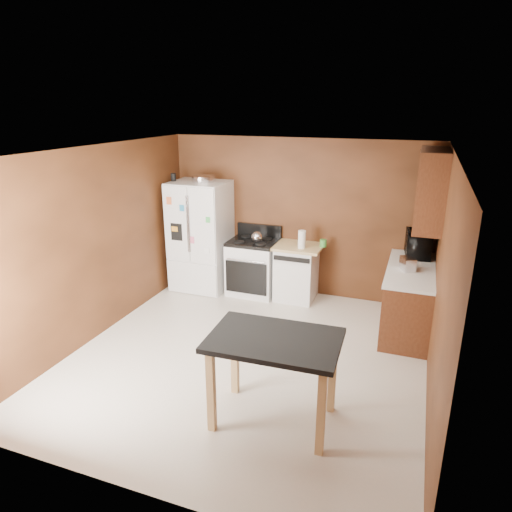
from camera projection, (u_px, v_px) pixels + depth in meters
The scene contains 18 objects.
floor at pixel (247, 356), 5.67m from camera, with size 4.50×4.50×0.00m, color beige.
ceiling at pixel (246, 152), 4.87m from camera, with size 4.50×4.50×0.00m, color white.
wall_back at pixel (298, 218), 7.27m from camera, with size 4.20×4.20×0.00m, color brown.
wall_front at pixel (133, 359), 3.27m from camera, with size 4.20×4.20×0.00m, color brown.
wall_left at pixel (97, 243), 5.96m from camera, with size 4.50×4.50×0.00m, color brown.
wall_right at pixel (441, 286), 4.59m from camera, with size 4.50×4.50×0.00m, color brown.
roasting_pan at pixel (203, 179), 7.27m from camera, with size 0.38×0.38×0.09m, color silver.
pen_cup at pixel (173, 177), 7.31m from camera, with size 0.08×0.08×0.12m, color black.
kettle at pixel (257, 237), 7.16m from camera, with size 0.18×0.18×0.18m, color silver.
paper_towel at pixel (302, 239), 6.92m from camera, with size 0.12×0.12×0.27m, color white.
green_canister at pixel (323, 243), 7.01m from camera, with size 0.10×0.10×0.11m, color green.
toaster at pixel (408, 264), 5.99m from camera, with size 0.14×0.23×0.17m, color silver.
microwave at pixel (418, 244), 6.56m from camera, with size 0.60×0.40×0.33m, color black.
refrigerator at pixel (201, 236), 7.55m from camera, with size 0.90×0.80×1.80m.
gas_range at pixel (253, 266), 7.44m from camera, with size 0.76×0.68×1.10m.
dishwasher at pixel (296, 272), 7.23m from camera, with size 0.78×0.63×0.89m.
right_cabinets at pixel (415, 267), 6.10m from camera, with size 0.63×1.58×2.45m.
island at pixel (274, 351), 4.30m from camera, with size 1.26×0.87×0.91m.
Camera 1 is at (1.82, -4.63, 2.99)m, focal length 32.00 mm.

